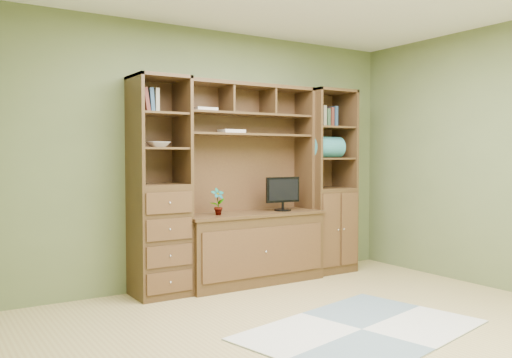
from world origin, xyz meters
TOP-DOWN VIEW (x-y plane):
  - room at (0.00, 0.00)m, footprint 4.60×4.10m
  - center_hutch at (0.35, 1.73)m, footprint 1.54×0.53m
  - left_tower at (-0.65, 1.77)m, footprint 0.50×0.45m
  - right_tower at (1.37, 1.77)m, footprint 0.55×0.45m
  - rug at (0.23, -0.01)m, footprint 1.98×1.54m
  - monitor at (0.70, 1.70)m, footprint 0.41×0.20m
  - orchid at (-0.07, 1.70)m, footprint 0.14×0.10m
  - magazines at (0.15, 1.82)m, footprint 0.24×0.17m
  - bowl at (-0.66, 1.77)m, footprint 0.21×0.21m
  - blanket_teal at (1.30, 1.73)m, footprint 0.41×0.24m
  - blanket_red at (1.50, 1.85)m, footprint 0.34×0.19m

SIDE VIEW (x-z plane):
  - rug at x=0.23m, z-range 0.00..0.01m
  - orchid at x=-0.07m, z-range 0.73..1.00m
  - monitor at x=0.70m, z-range 0.73..1.22m
  - center_hutch at x=0.35m, z-range 0.00..2.05m
  - left_tower at x=-0.65m, z-range 0.00..2.05m
  - right_tower at x=1.37m, z-range 0.00..2.05m
  - room at x=0.00m, z-range -0.02..2.62m
  - blanket_red at x=1.50m, z-range 1.29..1.48m
  - blanket_teal at x=1.30m, z-range 1.29..1.53m
  - bowl at x=-0.66m, z-range 1.39..1.44m
  - magazines at x=0.15m, z-range 1.54..1.58m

